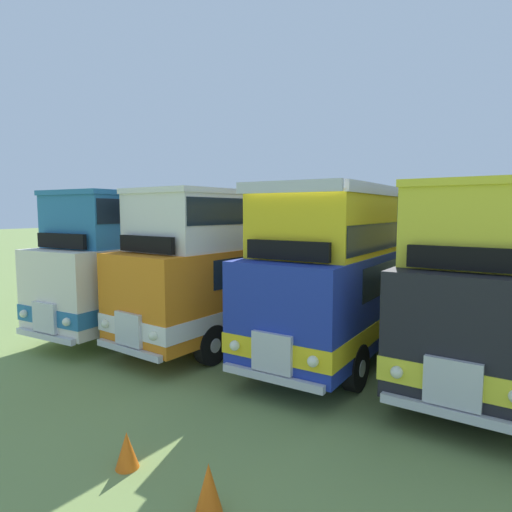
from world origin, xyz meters
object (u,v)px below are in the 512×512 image
object	(u,v)px
bus_third_in_row	(364,263)
cone_near_end	(127,450)
bus_second_in_row	(266,253)
bus_fourth_in_row	(494,267)
bus_first_in_row	(185,249)
cone_far_end	(209,488)

from	to	relation	value
bus_third_in_row	cone_near_end	size ratio (longest dim) A/B	18.85
bus_second_in_row	bus_third_in_row	distance (m)	3.41
bus_fourth_in_row	bus_second_in_row	bearing A→B (deg)	-178.53
bus_first_in_row	bus_second_in_row	size ratio (longest dim) A/B	1.02
bus_second_in_row	cone_near_end	size ratio (longest dim) A/B	20.11
bus_second_in_row	cone_far_end	bearing A→B (deg)	-62.89
bus_third_in_row	cone_near_end	world-z (taller)	bus_third_in_row
bus_fourth_in_row	cone_far_end	world-z (taller)	bus_fourth_in_row
bus_second_in_row	cone_near_end	bearing A→B (deg)	-72.36
bus_second_in_row	cone_near_end	distance (m)	9.06
bus_third_in_row	bus_fourth_in_row	xyz separation A→B (m)	(3.42, 0.11, 0.11)
bus_second_in_row	bus_first_in_row	bearing A→B (deg)	-174.86
bus_first_in_row	bus_third_in_row	size ratio (longest dim) A/B	1.09
bus_first_in_row	bus_second_in_row	bearing A→B (deg)	5.14
cone_far_end	bus_third_in_row	bearing A→B (deg)	96.19
bus_third_in_row	bus_fourth_in_row	size ratio (longest dim) A/B	1.03
bus_first_in_row	bus_second_in_row	world-z (taller)	same
cone_far_end	bus_second_in_row	bearing A→B (deg)	117.11
bus_first_in_row	cone_far_end	xyz separation A→B (m)	(7.76, -8.16, -2.14)
bus_third_in_row	cone_near_end	xyz separation A→B (m)	(-0.74, -8.44, -2.08)
bus_third_in_row	cone_far_end	world-z (taller)	bus_third_in_row
bus_second_in_row	bus_fourth_in_row	world-z (taller)	same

